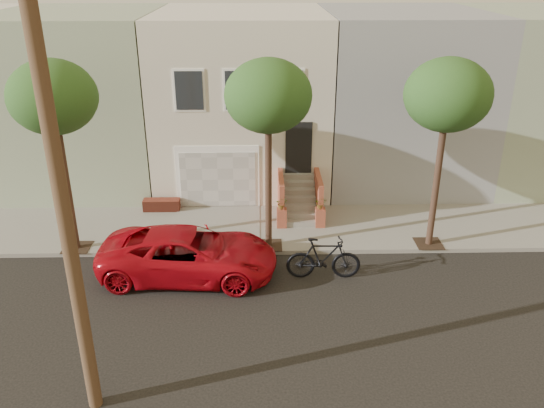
{
  "coord_description": "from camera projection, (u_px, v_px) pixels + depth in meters",
  "views": [
    {
      "loc": [
        0.73,
        -12.81,
        9.16
      ],
      "look_at": [
        1.09,
        3.0,
        2.1
      ],
      "focal_mm": 36.65,
      "sensor_mm": 36.0,
      "label": 1
    }
  ],
  "objects": [
    {
      "name": "motorcycle",
      "position": [
        324.0,
        258.0,
        17.04
      ],
      "size": [
        2.31,
        0.7,
        1.38
      ],
      "primitive_type": "imported",
      "rotation": [
        0.0,
        0.0,
        1.55
      ],
      "color": "black",
      "rests_on": "ground"
    },
    {
      "name": "tree_mid",
      "position": [
        268.0,
        97.0,
        16.86
      ],
      "size": [
        2.7,
        2.57,
        6.3
      ],
      "color": "#2D2116",
      "rests_on": "sidewalk"
    },
    {
      "name": "tree_left",
      "position": [
        53.0,
        98.0,
        16.72
      ],
      "size": [
        2.7,
        2.57,
        6.3
      ],
      "color": "#2D2116",
      "rests_on": "sidewalk"
    },
    {
      "name": "sidewalk",
      "position": [
        241.0,
        229.0,
        20.27
      ],
      "size": [
        40.0,
        3.7,
        0.15
      ],
      "primitive_type": "cube",
      "color": "gray",
      "rests_on": "ground"
    },
    {
      "name": "tree_right",
      "position": [
        448.0,
        96.0,
        16.97
      ],
      "size": [
        2.7,
        2.57,
        6.3
      ],
      "color": "#2D2116",
      "rests_on": "sidewalk"
    },
    {
      "name": "house_row",
      "position": [
        243.0,
        95.0,
        24.14
      ],
      "size": [
        33.1,
        11.7,
        7.0
      ],
      "color": "#BAB29F",
      "rests_on": "sidewalk"
    },
    {
      "name": "pickup_truck",
      "position": [
        189.0,
        254.0,
        17.15
      ],
      "size": [
        5.59,
        2.84,
        1.51
      ],
      "primitive_type": "imported",
      "rotation": [
        0.0,
        0.0,
        1.51
      ],
      "color": "#B20915",
      "rests_on": "ground"
    },
    {
      "name": "ground",
      "position": [
        235.0,
        317.0,
        15.42
      ],
      "size": [
        90.0,
        90.0,
        0.0
      ],
      "primitive_type": "plane",
      "color": "black",
      "rests_on": "ground"
    }
  ]
}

